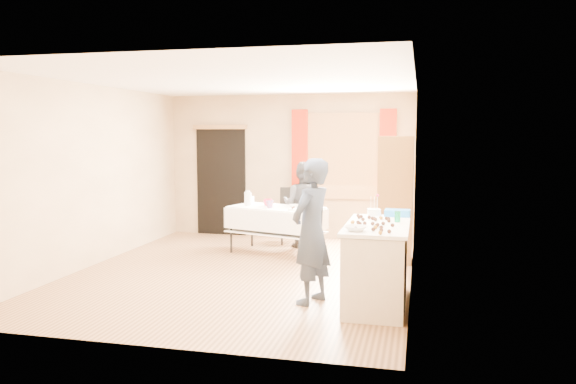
% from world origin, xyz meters
% --- Properties ---
extents(floor, '(4.50, 5.50, 0.02)m').
position_xyz_m(floor, '(0.00, 0.00, -0.01)').
color(floor, '#9E7047').
rests_on(floor, ground).
extents(ceiling, '(4.50, 5.50, 0.02)m').
position_xyz_m(ceiling, '(0.00, 0.00, 2.61)').
color(ceiling, white).
rests_on(ceiling, floor).
extents(wall_back, '(4.50, 0.02, 2.60)m').
position_xyz_m(wall_back, '(0.00, 2.76, 1.30)').
color(wall_back, tan).
rests_on(wall_back, floor).
extents(wall_front, '(4.50, 0.02, 2.60)m').
position_xyz_m(wall_front, '(0.00, -2.76, 1.30)').
color(wall_front, tan).
rests_on(wall_front, floor).
extents(wall_left, '(0.02, 5.50, 2.60)m').
position_xyz_m(wall_left, '(-2.26, 0.00, 1.30)').
color(wall_left, tan).
rests_on(wall_left, floor).
extents(wall_right, '(0.02, 5.50, 2.60)m').
position_xyz_m(wall_right, '(2.26, 0.00, 1.30)').
color(wall_right, tan).
rests_on(wall_right, floor).
extents(window_frame, '(1.32, 0.06, 1.52)m').
position_xyz_m(window_frame, '(1.00, 2.72, 1.50)').
color(window_frame, olive).
rests_on(window_frame, wall_back).
extents(window_pane, '(1.20, 0.02, 1.40)m').
position_xyz_m(window_pane, '(1.00, 2.71, 1.50)').
color(window_pane, white).
rests_on(window_pane, wall_back).
extents(curtain_left, '(0.28, 0.06, 1.65)m').
position_xyz_m(curtain_left, '(0.22, 2.67, 1.50)').
color(curtain_left, '#AC1C06').
rests_on(curtain_left, wall_back).
extents(curtain_right, '(0.28, 0.06, 1.65)m').
position_xyz_m(curtain_right, '(1.78, 2.67, 1.50)').
color(curtain_right, '#AC1C06').
rests_on(curtain_right, wall_back).
extents(doorway, '(0.95, 0.04, 2.00)m').
position_xyz_m(doorway, '(-1.30, 2.73, 1.00)').
color(doorway, black).
rests_on(doorway, floor).
extents(door_lintel, '(1.05, 0.06, 0.08)m').
position_xyz_m(door_lintel, '(-1.30, 2.70, 2.02)').
color(door_lintel, olive).
rests_on(door_lintel, wall_back).
extents(cabinet, '(0.50, 0.60, 1.86)m').
position_xyz_m(cabinet, '(1.99, 1.22, 0.93)').
color(cabinet, brown).
rests_on(cabinet, floor).
extents(counter, '(0.69, 1.45, 0.91)m').
position_xyz_m(counter, '(1.89, -1.02, 0.45)').
color(counter, beige).
rests_on(counter, floor).
extents(party_table, '(1.64, 1.16, 0.75)m').
position_xyz_m(party_table, '(0.14, 1.29, 0.45)').
color(party_table, black).
rests_on(party_table, floor).
extents(chair, '(0.48, 0.48, 0.96)m').
position_xyz_m(chair, '(0.18, 2.21, 0.29)').
color(chair, black).
rests_on(chair, floor).
extents(girl, '(0.86, 0.80, 1.63)m').
position_xyz_m(girl, '(1.17, -1.12, 0.82)').
color(girl, '#262F42').
rests_on(girl, floor).
extents(woman, '(0.81, 0.69, 1.44)m').
position_xyz_m(woman, '(0.44, 1.90, 0.72)').
color(woman, black).
rests_on(woman, floor).
extents(soda_can, '(0.07, 0.07, 0.12)m').
position_xyz_m(soda_can, '(2.10, -0.84, 0.97)').
color(soda_can, '#119F5D').
rests_on(soda_can, counter).
extents(mixing_bowl, '(0.35, 0.35, 0.05)m').
position_xyz_m(mixing_bowl, '(1.71, -1.52, 0.94)').
color(mixing_bowl, white).
rests_on(mixing_bowl, counter).
extents(foam_block, '(0.17, 0.13, 0.08)m').
position_xyz_m(foam_block, '(1.80, -0.38, 0.95)').
color(foam_block, white).
rests_on(foam_block, counter).
extents(blue_basket, '(0.31, 0.21, 0.08)m').
position_xyz_m(blue_basket, '(2.08, -0.38, 0.95)').
color(blue_basket, '#2487F6').
rests_on(blue_basket, counter).
extents(pitcher, '(0.11, 0.11, 0.22)m').
position_xyz_m(pitcher, '(-0.34, 1.33, 0.86)').
color(pitcher, silver).
rests_on(pitcher, party_table).
extents(cup_red, '(0.26, 0.26, 0.11)m').
position_xyz_m(cup_red, '(-0.02, 1.37, 0.81)').
color(cup_red, '#D31E45').
rests_on(cup_red, party_table).
extents(cup_rainbow, '(0.14, 0.14, 0.11)m').
position_xyz_m(cup_rainbow, '(0.07, 1.15, 0.81)').
color(cup_rainbow, red).
rests_on(cup_rainbow, party_table).
extents(small_bowl, '(0.24, 0.24, 0.05)m').
position_xyz_m(small_bowl, '(0.43, 1.27, 0.77)').
color(small_bowl, white).
rests_on(small_bowl, party_table).
extents(pastry_tray, '(0.28, 0.20, 0.02)m').
position_xyz_m(pastry_tray, '(0.56, 1.02, 0.76)').
color(pastry_tray, white).
rests_on(pastry_tray, party_table).
extents(bottle, '(0.14, 0.14, 0.17)m').
position_xyz_m(bottle, '(-0.38, 1.65, 0.83)').
color(bottle, white).
rests_on(bottle, party_table).
extents(cake_balls, '(0.48, 1.15, 0.04)m').
position_xyz_m(cake_balls, '(1.83, -1.08, 0.93)').
color(cake_balls, '#3F2314').
rests_on(cake_balls, counter).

